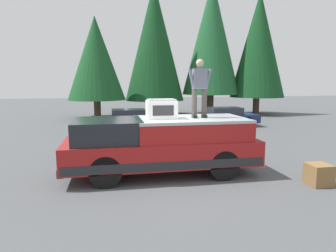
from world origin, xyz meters
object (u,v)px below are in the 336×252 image
parked_car_black (127,119)px  person_on_truck_bed (200,87)px  wooden_crate (319,175)px  pickup_truck (161,145)px  compressor_unit (161,109)px  parked_car_navy (224,117)px

parked_car_black → person_on_truck_bed: bearing=-169.4°
person_on_truck_bed → wooden_crate: size_ratio=3.02×
person_on_truck_bed → parked_car_black: bearing=10.6°
wooden_crate → parked_car_black: bearing=22.9°
pickup_truck → compressor_unit: 1.05m
person_on_truck_bed → parked_car_black: person_on_truck_bed is taller
parked_car_navy → compressor_unit: bearing=148.6°
pickup_truck → wooden_crate: size_ratio=9.89×
person_on_truck_bed → parked_car_black: (8.67, 1.63, -1.97)m
compressor_unit → parked_car_navy: bearing=-31.4°
pickup_truck → person_on_truck_bed: (-0.00, -1.13, 1.68)m
compressor_unit → wooden_crate: 4.57m
pickup_truck → person_on_truck_bed: bearing=-90.0°
parked_car_black → wooden_crate: 11.30m
parked_car_navy → wooden_crate: 10.64m
compressor_unit → wooden_crate: bearing=-113.8°
parked_car_navy → parked_car_black: bearing=91.2°
compressor_unit → parked_car_black: bearing=3.3°
compressor_unit → person_on_truck_bed: (0.01, -1.13, 0.62)m
pickup_truck → parked_car_navy: size_ratio=1.35×
parked_car_navy → parked_car_black: 5.88m
parked_car_black → pickup_truck: bearing=-176.7°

